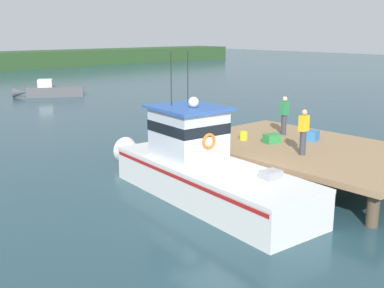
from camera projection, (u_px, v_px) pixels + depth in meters
ground_plane at (217, 206)px, 15.01m from camera, size 200.00×200.00×0.00m
dock at (306, 149)px, 17.87m from camera, size 6.00×9.00×1.20m
main_fishing_boat at (199, 167)px, 15.75m from camera, size 3.26×9.93×4.80m
crate_single_far at (312, 136)px, 18.74m from camera, size 0.70×0.59×0.39m
crate_stack_mid_dock at (272, 138)px, 18.30m from camera, size 0.69×0.57×0.36m
bait_bucket at (244, 136)px, 18.85m from camera, size 0.32×0.32×0.34m
deckhand_by_the_boat at (284, 115)px, 19.60m from camera, size 0.36×0.22×1.63m
deckhand_further_back at (303, 131)px, 16.39m from camera, size 0.36×0.22×1.63m
moored_boat_off_the_point at (51, 91)px, 40.05m from camera, size 5.64×3.90×1.48m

